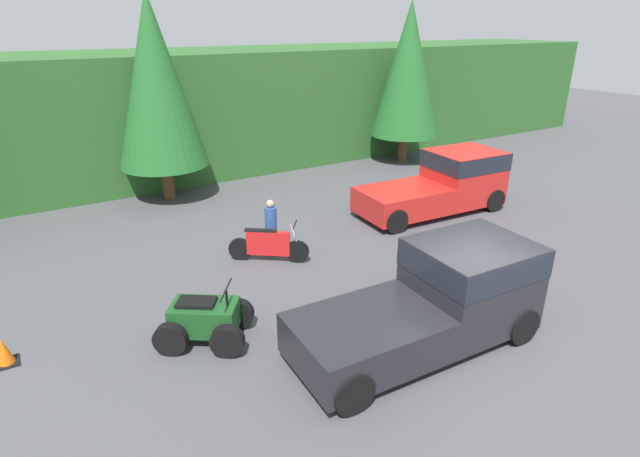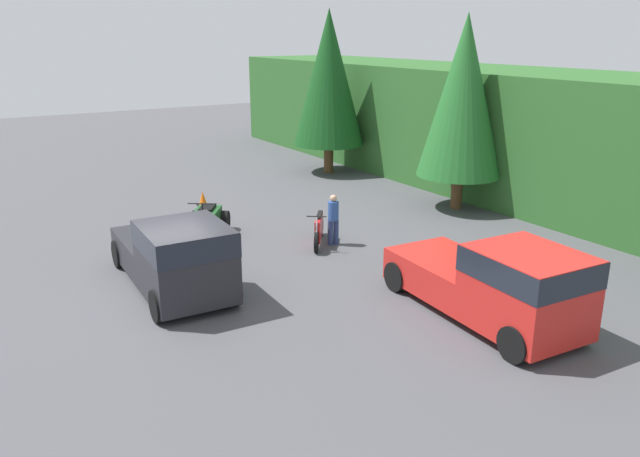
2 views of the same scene
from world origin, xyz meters
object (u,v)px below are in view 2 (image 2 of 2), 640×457
Objects in this scene: traffic_cone at (203,199)px; pickup_truck_red at (500,282)px; dirt_bike at (319,230)px; rider_person at (333,218)px; pickup_truck_second at (176,255)px; quad_atv at (207,221)px.

pickup_truck_red is at bearing 7.94° from traffic_cone.
dirt_bike is 3.31× the size of traffic_cone.
rider_person is at bearing -175.48° from pickup_truck_red.
pickup_truck_red reaches higher than dirt_bike.
traffic_cone is at bearing -168.49° from pickup_truck_red.
rider_person is (-1.08, 5.42, -0.16)m from pickup_truck_second.
quad_atv reaches higher than dirt_bike.
pickup_truck_second reaches higher than dirt_bike.
pickup_truck_second is 9.34× the size of traffic_cone.
pickup_truck_second is 5.27m from dirt_bike.
pickup_truck_red is at bearing 47.23° from pickup_truck_second.
pickup_truck_red is 2.88× the size of dirt_bike.
rider_person is (2.98, 2.99, 0.39)m from quad_atv.
quad_atv is (-9.63, -3.10, -0.55)m from pickup_truck_red.
pickup_truck_second is 2.82× the size of dirt_bike.
quad_atv is at bearing 151.52° from pickup_truck_second.
pickup_truck_second is 4.76m from quad_atv.
quad_atv reaches higher than traffic_cone.
dirt_bike is 3.77m from quad_atv.
pickup_truck_red is at bearing 41.06° from dirt_bike.
pickup_truck_red reaches higher than rider_person.
dirt_bike is (-6.93, -0.47, -0.56)m from pickup_truck_red.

